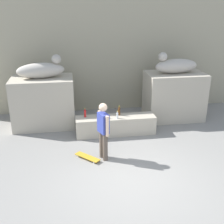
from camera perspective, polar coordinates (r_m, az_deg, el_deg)
ground_plane at (r=7.48m, az=4.08°, el=-12.96°), size 40.00×40.00×0.00m
facade_wall at (r=11.57m, az=-1.49°, el=14.87°), size 11.33×0.60×5.85m
pedestal_left at (r=10.36m, az=-13.49°, el=1.91°), size 2.11×1.33×1.76m
pedestal_right at (r=11.01m, az=12.23°, el=3.15°), size 2.11×1.33×1.76m
statue_reclining_left at (r=10.05m, az=-13.84°, el=8.20°), size 1.66×0.78×0.78m
statue_reclining_right at (r=10.70m, az=12.53°, el=9.07°), size 1.64×0.69×0.78m
ledge_block at (r=9.62m, az=0.72°, el=-2.64°), size 2.65×0.63×0.62m
skater at (r=7.86m, az=-1.75°, el=-3.40°), size 0.32×0.51×1.67m
skateboard at (r=8.25m, az=-4.94°, el=-8.94°), size 0.71×0.71×0.08m
bottle_brown at (r=9.58m, az=1.43°, el=0.15°), size 0.08×0.08×0.33m
bottle_red at (r=9.47m, az=-5.39°, el=-0.28°), size 0.07×0.07×0.30m
bottle_green at (r=9.35m, az=-1.75°, el=-0.57°), size 0.06×0.06×0.28m
bottle_clear at (r=9.31m, az=1.06°, el=-0.70°), size 0.06×0.06×0.26m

